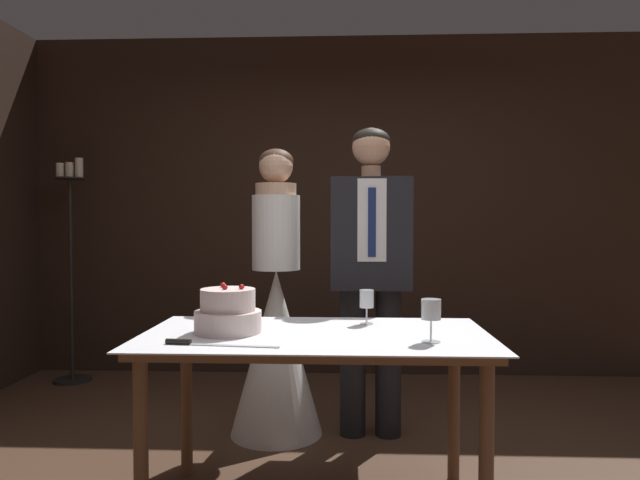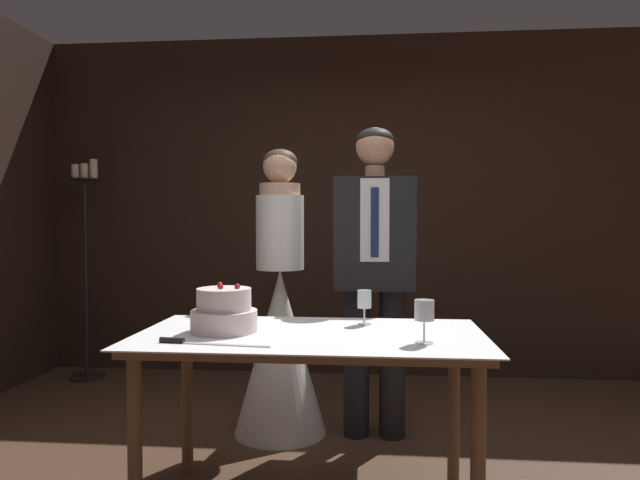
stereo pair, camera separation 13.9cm
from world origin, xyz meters
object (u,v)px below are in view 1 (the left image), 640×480
(cake_knife, at_px, (200,343))
(groom, at_px, (371,260))
(bride, at_px, (276,330))
(candle_stand, at_px, (71,269))
(wine_glass_middle, at_px, (431,311))
(cake_table, at_px, (316,353))
(tiered_cake, at_px, (228,313))
(wine_glass_near, at_px, (367,301))

(cake_knife, xyz_separation_m, groom, (0.71, 1.14, 0.25))
(groom, bearing_deg, bride, 179.96)
(bride, relative_size, candle_stand, 0.96)
(wine_glass_middle, bearing_deg, cake_table, 160.30)
(tiered_cake, xyz_separation_m, cake_knife, (-0.06, -0.25, -0.08))
(wine_glass_near, height_order, groom, groom)
(wine_glass_near, relative_size, candle_stand, 0.09)
(bride, bearing_deg, wine_glass_middle, -54.76)
(tiered_cake, relative_size, wine_glass_near, 1.79)
(bride, height_order, groom, groom)
(wine_glass_near, distance_m, bride, 0.87)
(cake_table, height_order, wine_glass_near, wine_glass_near)
(cake_table, bearing_deg, wine_glass_middle, -19.70)
(tiered_cake, height_order, cake_knife, tiered_cake)
(cake_knife, bearing_deg, bride, 88.25)
(tiered_cake, xyz_separation_m, bride, (0.10, 0.89, -0.24))
(wine_glass_near, xyz_separation_m, bride, (-0.50, 0.66, -0.27))
(cake_table, xyz_separation_m, groom, (0.28, 0.88, 0.34))
(cake_knife, xyz_separation_m, bride, (0.16, 1.14, -0.17))
(tiered_cake, distance_m, bride, 0.93)
(candle_stand, bearing_deg, tiered_cake, -49.65)
(bride, bearing_deg, groom, -0.04)
(wine_glass_near, height_order, candle_stand, candle_stand)
(wine_glass_middle, height_order, bride, bride)
(tiered_cake, height_order, wine_glass_middle, tiered_cake)
(tiered_cake, xyz_separation_m, wine_glass_near, (0.60, 0.23, 0.02))
(cake_knife, xyz_separation_m, candle_stand, (-1.56, 2.16, 0.10))
(wine_glass_near, xyz_separation_m, wine_glass_middle, (0.24, -0.39, 0.02))
(bride, distance_m, groom, 0.69)
(candle_stand, bearing_deg, wine_glass_near, -37.06)
(bride, bearing_deg, candle_stand, 149.35)
(groom, bearing_deg, wine_glass_near, -94.26)
(cake_knife, distance_m, candle_stand, 2.67)
(cake_table, height_order, cake_knife, cake_knife)
(wine_glass_middle, bearing_deg, cake_knife, -174.19)
(tiered_cake, bearing_deg, candle_stand, 130.35)
(bride, height_order, candle_stand, candle_stand)
(cake_table, height_order, tiered_cake, tiered_cake)
(wine_glass_near, relative_size, bride, 0.10)
(wine_glass_middle, distance_m, groom, 1.07)
(wine_glass_near, bearing_deg, wine_glass_middle, -58.49)
(groom, height_order, candle_stand, groom)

